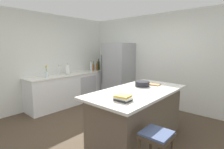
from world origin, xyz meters
name	(u,v)px	position (x,y,z in m)	size (l,w,h in m)	color
ground_plane	(107,134)	(0.00, 0.00, 0.00)	(7.20, 7.20, 0.00)	#4C3D2D
wall_rear	(161,61)	(0.00, 2.25, 1.30)	(6.00, 0.10, 2.60)	silver
wall_left	(43,61)	(-2.45, 0.00, 1.30)	(0.10, 6.00, 2.60)	silver
counter_run_left	(73,88)	(-2.09, 0.74, 0.45)	(0.64, 2.76, 0.91)	white
kitchen_island	(137,115)	(0.54, 0.21, 0.47)	(1.00, 1.99, 0.93)	brown
refrigerator	(118,72)	(-1.23, 1.84, 0.90)	(0.81, 0.76, 1.80)	#93969B
bar_stool	(156,141)	(1.24, -0.45, 0.53)	(0.36, 0.36, 0.65)	#473828
sink_faucet	(59,69)	(-2.14, 0.30, 1.06)	(0.15, 0.05, 0.30)	silver
flower_vase	(47,74)	(-2.02, -0.13, 1.01)	(0.09, 0.09, 0.32)	silver
paper_towel_roll	(68,70)	(-2.10, 0.57, 1.04)	(0.14, 0.14, 0.31)	gray
syrup_bottle	(102,67)	(-2.12, 2.00, 1.00)	(0.07, 0.07, 0.24)	#5B3319
gin_bottle	(99,66)	(-2.17, 1.90, 1.02)	(0.07, 0.07, 0.29)	#8CB79E
wine_bottle	(99,65)	(-2.09, 1.81, 1.06)	(0.07, 0.07, 0.38)	#19381E
whiskey_bottle	(97,67)	(-2.06, 1.72, 1.03)	(0.08, 0.08, 0.30)	brown
olive_oil_bottle	(93,67)	(-2.14, 1.61, 1.03)	(0.06, 0.06, 0.30)	olive
vinegar_bottle	(93,68)	(-2.03, 1.52, 1.01)	(0.06, 0.06, 0.28)	#994C23
soda_bottle	(91,67)	(-2.05, 1.44, 1.05)	(0.07, 0.07, 0.34)	silver
cookbook_stack	(123,98)	(0.70, -0.43, 0.97)	(0.25, 0.21, 0.08)	#2D2D33
mixing_bowl	(142,84)	(0.43, 0.54, 0.98)	(0.28, 0.28, 0.10)	black
cutting_board	(152,84)	(0.49, 0.80, 0.94)	(0.34, 0.21, 0.02)	#9E7042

